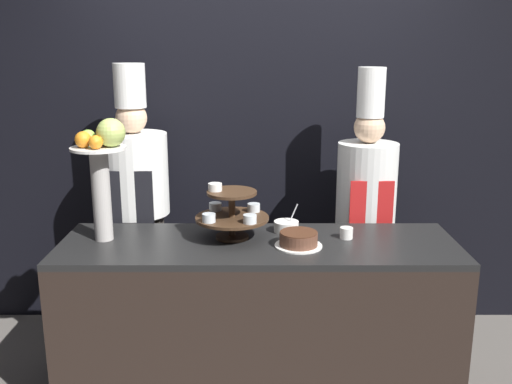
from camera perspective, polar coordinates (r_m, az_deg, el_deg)
The scene contains 9 objects.
wall_back at distance 3.88m, azimuth -0.06°, elevation 6.86°, with size 10.00×0.06×2.80m.
buffet_counter at distance 3.22m, azimuth 0.01°, elevation -12.55°, with size 2.12×0.66×0.89m.
tiered_stand at distance 3.07m, azimuth -2.72°, elevation -2.06°, with size 0.40×0.40×0.30m.
fruit_pedestal at distance 3.08m, azimuth -15.37°, elevation 3.00°, with size 0.29×0.29×0.66m.
cake_round at distance 2.98m, azimuth 4.04°, elevation -4.76°, with size 0.25×0.25×0.08m.
cup_white at distance 3.13m, azimuth 8.79°, elevation -4.06°, with size 0.07×0.07×0.06m.
serving_bowl_far at distance 3.21m, azimuth 2.81°, elevation -3.46°, with size 0.14×0.14×0.16m.
chef_left at distance 3.66m, azimuth -12.18°, elevation -0.82°, with size 0.42×0.42×1.81m.
chef_center_left at distance 3.65m, azimuth 10.67°, elevation -1.23°, with size 0.37×0.37×1.79m.
Camera 1 is at (-0.01, -2.54, 1.91)m, focal length 40.00 mm.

